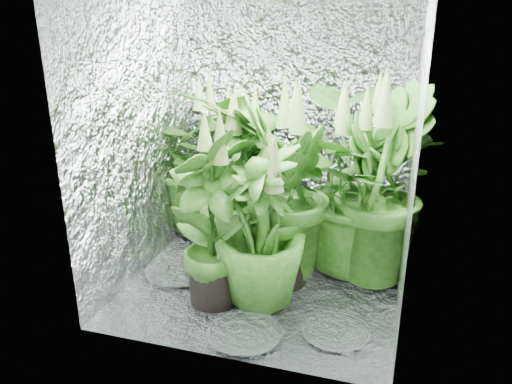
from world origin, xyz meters
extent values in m
plane|color=silver|center=(0.00, 0.00, 0.00)|extent=(1.60, 1.60, 0.00)
cube|color=silver|center=(0.00, 0.80, 1.00)|extent=(1.60, 0.02, 2.00)
cube|color=silver|center=(0.00, -0.80, 1.00)|extent=(1.60, 0.02, 2.00)
cube|color=silver|center=(-0.80, 0.00, 1.00)|extent=(0.02, 1.60, 2.00)
cube|color=silver|center=(0.80, 0.00, 1.00)|extent=(0.02, 1.60, 2.00)
cylinder|color=black|center=(-0.58, 0.57, 0.13)|extent=(0.30, 0.30, 0.26)
cylinder|color=#422E14|center=(-0.58, 0.57, 0.25)|extent=(0.27, 0.27, 0.03)
imported|color=#133C0B|center=(-0.58, 0.57, 0.57)|extent=(0.99, 0.99, 1.09)
cone|color=olive|center=(-0.58, 0.57, 1.05)|extent=(0.09, 0.09, 0.26)
cylinder|color=black|center=(-0.28, 0.56, 0.14)|extent=(0.32, 0.32, 0.28)
cylinder|color=#422E14|center=(-0.28, 0.56, 0.27)|extent=(0.29, 0.29, 0.03)
imported|color=#133C0B|center=(-0.28, 0.56, 0.54)|extent=(0.75, 0.75, 1.01)
cone|color=olive|center=(-0.28, 0.56, 0.97)|extent=(0.10, 0.10, 0.28)
cylinder|color=black|center=(0.64, 0.21, 0.14)|extent=(0.32, 0.32, 0.28)
cylinder|color=#422E14|center=(0.64, 0.21, 0.27)|extent=(0.29, 0.29, 0.03)
imported|color=#133C0B|center=(0.64, 0.21, 0.63)|extent=(0.67, 0.67, 1.18)
cone|color=olive|center=(0.64, 0.21, 1.15)|extent=(0.10, 0.10, 0.28)
cylinder|color=black|center=(-0.21, 0.17, 0.14)|extent=(0.31, 0.31, 0.27)
cylinder|color=#422E14|center=(-0.21, 0.17, 0.26)|extent=(0.28, 0.28, 0.03)
imported|color=#133C0B|center=(-0.21, 0.17, 0.56)|extent=(0.83, 0.83, 1.06)
cone|color=olive|center=(-0.21, 0.17, 1.03)|extent=(0.10, 0.10, 0.27)
cylinder|color=black|center=(0.46, 0.24, 0.14)|extent=(0.31, 0.31, 0.28)
cylinder|color=#422E14|center=(0.46, 0.24, 0.26)|extent=(0.29, 0.29, 0.03)
imported|color=#133C0B|center=(0.46, 0.24, 0.59)|extent=(1.16, 1.16, 1.10)
cone|color=olive|center=(0.46, 0.24, 1.07)|extent=(0.10, 0.10, 0.28)
cylinder|color=black|center=(-0.22, -0.33, 0.13)|extent=(0.29, 0.29, 0.26)
cylinder|color=#422E14|center=(-0.22, -0.33, 0.24)|extent=(0.27, 0.27, 0.03)
imported|color=#133C0B|center=(-0.22, -0.33, 0.54)|extent=(0.73, 0.73, 1.02)
cone|color=olive|center=(-0.22, -0.33, 0.99)|extent=(0.09, 0.09, 0.26)
cylinder|color=black|center=(0.10, 0.00, 0.14)|extent=(0.31, 0.31, 0.28)
cylinder|color=#422E14|center=(0.10, 0.00, 0.26)|extent=(0.28, 0.28, 0.03)
imported|color=#133C0B|center=(0.10, 0.00, 0.60)|extent=(0.75, 0.75, 1.14)
cone|color=olive|center=(0.10, 0.00, 1.11)|extent=(0.10, 0.10, 0.28)
cylinder|color=black|center=(0.04, -0.28, 0.14)|extent=(0.31, 0.31, 0.28)
cylinder|color=#422E14|center=(0.04, -0.28, 0.26)|extent=(0.28, 0.28, 0.03)
imported|color=#133C0B|center=(0.04, -0.28, 0.49)|extent=(0.72, 0.72, 0.92)
cone|color=olive|center=(0.04, -0.28, 0.89)|extent=(0.10, 0.10, 0.28)
cylinder|color=black|center=(0.65, 0.62, 0.04)|extent=(0.13, 0.13, 0.07)
cylinder|color=black|center=(0.65, 0.62, 0.18)|extent=(0.11, 0.11, 0.09)
cylinder|color=#4C4C51|center=(0.60, 0.60, 0.18)|extent=(0.10, 0.26, 0.27)
torus|color=#4C4C51|center=(0.60, 0.60, 0.18)|extent=(0.10, 0.27, 0.28)
cube|color=white|center=(-0.16, -0.36, 0.30)|extent=(0.06, 0.04, 0.09)
camera|label=1|loc=(0.73, -2.67, 1.60)|focal=35.00mm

